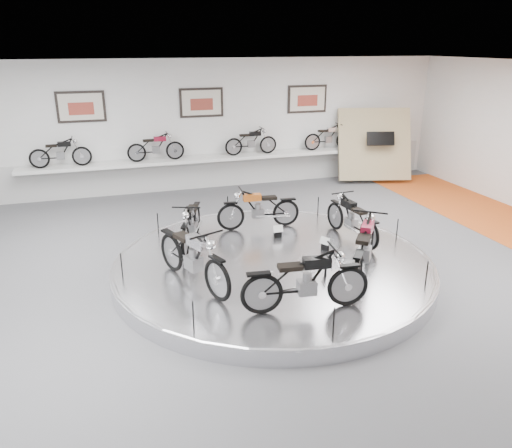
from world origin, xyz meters
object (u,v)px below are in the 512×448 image
object	(u,v)px
bike_f	(365,247)
bike_d	(193,256)
bike_a	(352,218)
bike_e	(306,280)
bike_b	(259,208)
bike_c	(191,223)
display_platform	(273,266)
shelf	(205,159)

from	to	relation	value
bike_f	bike_d	bearing A→B (deg)	116.82
bike_a	bike_e	world-z (taller)	bike_e
bike_a	bike_b	bearing A→B (deg)	47.54
bike_c	bike_d	world-z (taller)	bike_d
bike_f	display_platform	bearing A→B (deg)	86.60
bike_b	bike_f	size ratio (longest dim) A/B	0.87
bike_d	bike_e	bearing A→B (deg)	25.68
bike_b	bike_c	size ratio (longest dim) A/B	0.98
shelf	bike_b	world-z (taller)	bike_b
bike_e	shelf	bearing A→B (deg)	95.58
bike_c	bike_d	xyz separation A→B (m)	(-0.31, -1.89, 0.06)
bike_a	bike_d	xyz separation A→B (m)	(-3.76, -1.15, 0.07)
bike_f	shelf	bearing A→B (deg)	47.67
bike_c	bike_b	bearing A→B (deg)	128.34
display_platform	shelf	world-z (taller)	shelf
display_platform	bike_b	size ratio (longest dim) A/B	3.84
display_platform	bike_f	world-z (taller)	bike_f
bike_a	shelf	bearing A→B (deg)	12.84
bike_f	bike_b	bearing A→B (deg)	57.36
bike_c	bike_f	world-z (taller)	bike_f
bike_e	bike_f	world-z (taller)	bike_f
display_platform	bike_b	bearing A→B (deg)	81.22
bike_e	bike_d	bearing A→B (deg)	143.80
display_platform	bike_a	world-z (taller)	bike_a
bike_b	bike_c	bearing A→B (deg)	22.21
bike_e	bike_f	distance (m)	1.77
bike_c	bike_f	distance (m)	3.73
bike_b	bike_f	distance (m)	3.20
shelf	bike_e	bearing A→B (deg)	-91.16
bike_b	bike_d	world-z (taller)	bike_d
bike_a	bike_e	bearing A→B (deg)	133.51
bike_c	display_platform	bearing A→B (deg)	68.57
display_platform	bike_d	xyz separation A→B (m)	(-1.73, -0.61, 0.71)
shelf	bike_e	distance (m)	8.46
bike_b	bike_e	bearing A→B (deg)	87.81
bike_e	bike_c	bearing A→B (deg)	117.23
bike_c	bike_a	bearing A→B (deg)	98.56
bike_e	bike_a	bearing A→B (deg)	56.52
display_platform	bike_d	distance (m)	1.97
bike_b	bike_d	distance (m)	3.16
shelf	bike_a	bearing A→B (deg)	-70.89
display_platform	bike_f	distance (m)	1.95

